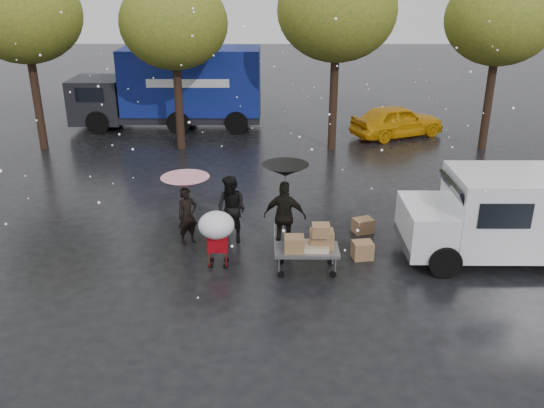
{
  "coord_description": "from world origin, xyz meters",
  "views": [
    {
      "loc": [
        0.22,
        -12.14,
        6.62
      ],
      "look_at": [
        0.16,
        1.0,
        1.26
      ],
      "focal_mm": 38.0,
      "sensor_mm": 36.0,
      "label": 1
    }
  ],
  "objects_px": {
    "person_pink": "(187,216)",
    "vendor_cart": "(310,243)",
    "shopping_cart": "(217,228)",
    "white_van": "(513,214)",
    "yellow_taxi": "(397,121)",
    "person_black": "(285,216)",
    "blue_truck": "(173,88)"
  },
  "relations": [
    {
      "from": "white_van",
      "to": "yellow_taxi",
      "type": "distance_m",
      "value": 11.2
    },
    {
      "from": "shopping_cart",
      "to": "blue_truck",
      "type": "relative_size",
      "value": 0.18
    },
    {
      "from": "shopping_cart",
      "to": "white_van",
      "type": "height_order",
      "value": "white_van"
    },
    {
      "from": "vendor_cart",
      "to": "yellow_taxi",
      "type": "bearing_deg",
      "value": 69.85
    },
    {
      "from": "person_pink",
      "to": "yellow_taxi",
      "type": "height_order",
      "value": "person_pink"
    },
    {
      "from": "person_black",
      "to": "yellow_taxi",
      "type": "bearing_deg",
      "value": -105.39
    },
    {
      "from": "person_pink",
      "to": "blue_truck",
      "type": "bearing_deg",
      "value": 65.47
    },
    {
      "from": "shopping_cart",
      "to": "white_van",
      "type": "bearing_deg",
      "value": 4.8
    },
    {
      "from": "white_van",
      "to": "blue_truck",
      "type": "bearing_deg",
      "value": 128.78
    },
    {
      "from": "blue_truck",
      "to": "shopping_cart",
      "type": "bearing_deg",
      "value": -76.73
    },
    {
      "from": "vendor_cart",
      "to": "blue_truck",
      "type": "height_order",
      "value": "blue_truck"
    },
    {
      "from": "blue_truck",
      "to": "person_black",
      "type": "bearing_deg",
      "value": -68.88
    },
    {
      "from": "person_pink",
      "to": "shopping_cart",
      "type": "relative_size",
      "value": 1.03
    },
    {
      "from": "person_pink",
      "to": "vendor_cart",
      "type": "bearing_deg",
      "value": -61.63
    },
    {
      "from": "person_pink",
      "to": "yellow_taxi",
      "type": "bearing_deg",
      "value": 19.13
    },
    {
      "from": "shopping_cart",
      "to": "person_black",
      "type": "bearing_deg",
      "value": 32.8
    },
    {
      "from": "person_pink",
      "to": "yellow_taxi",
      "type": "distance_m",
      "value": 12.76
    },
    {
      "from": "person_black",
      "to": "blue_truck",
      "type": "distance_m",
      "value": 13.21
    },
    {
      "from": "vendor_cart",
      "to": "white_van",
      "type": "xyz_separation_m",
      "value": [
        4.91,
        0.72,
        0.43
      ]
    },
    {
      "from": "white_van",
      "to": "blue_truck",
      "type": "distance_m",
      "value": 16.35
    },
    {
      "from": "person_pink",
      "to": "person_black",
      "type": "xyz_separation_m",
      "value": [
        2.5,
        -0.37,
        0.16
      ]
    },
    {
      "from": "blue_truck",
      "to": "person_pink",
      "type": "bearing_deg",
      "value": -79.31
    },
    {
      "from": "blue_truck",
      "to": "yellow_taxi",
      "type": "xyz_separation_m",
      "value": [
        9.69,
        -1.55,
        -1.07
      ]
    },
    {
      "from": "person_pink",
      "to": "person_black",
      "type": "distance_m",
      "value": 2.53
    },
    {
      "from": "person_black",
      "to": "shopping_cart",
      "type": "xyz_separation_m",
      "value": [
        -1.61,
        -1.03,
        0.15
      ]
    },
    {
      "from": "white_van",
      "to": "shopping_cart",
      "type": "bearing_deg",
      "value": -175.2
    },
    {
      "from": "person_black",
      "to": "shopping_cart",
      "type": "relative_size",
      "value": 1.25
    },
    {
      "from": "shopping_cart",
      "to": "yellow_taxi",
      "type": "bearing_deg",
      "value": 60.93
    },
    {
      "from": "yellow_taxi",
      "to": "person_black",
      "type": "bearing_deg",
      "value": 131.29
    },
    {
      "from": "person_pink",
      "to": "blue_truck",
      "type": "xyz_separation_m",
      "value": [
        -2.25,
        11.92,
        1.0
      ]
    },
    {
      "from": "vendor_cart",
      "to": "yellow_taxi",
      "type": "xyz_separation_m",
      "value": [
        4.36,
        11.9,
        -0.04
      ]
    },
    {
      "from": "vendor_cart",
      "to": "shopping_cart",
      "type": "distance_m",
      "value": 2.21
    }
  ]
}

